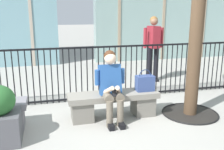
% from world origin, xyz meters
% --- Properties ---
extents(ground_plane, '(60.00, 60.00, 0.00)m').
position_xyz_m(ground_plane, '(0.00, 0.00, 0.00)').
color(ground_plane, '#9E9B93').
extents(stone_bench, '(1.60, 0.44, 0.45)m').
position_xyz_m(stone_bench, '(0.00, 0.00, 0.27)').
color(stone_bench, gray).
rests_on(stone_bench, ground).
extents(seated_person_with_phone, '(0.52, 0.66, 1.21)m').
position_xyz_m(seated_person_with_phone, '(-0.07, -0.13, 0.65)').
color(seated_person_with_phone, '#6B6051').
rests_on(seated_person_with_phone, ground).
extents(handbag_on_bench, '(0.32, 0.19, 0.39)m').
position_xyz_m(handbag_on_bench, '(0.58, -0.01, 0.59)').
color(handbag_on_bench, '#33477F').
rests_on(handbag_on_bench, stone_bench).
extents(bystander_at_railing, '(0.55, 0.39, 1.71)m').
position_xyz_m(bystander_at_railing, '(1.63, 2.08, 1.00)').
color(bystander_at_railing, black).
rests_on(bystander_at_railing, ground).
extents(plaza_railing, '(7.11, 0.04, 1.14)m').
position_xyz_m(plaza_railing, '(-0.00, 0.99, 0.58)').
color(plaza_railing, black).
rests_on(plaza_railing, ground).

